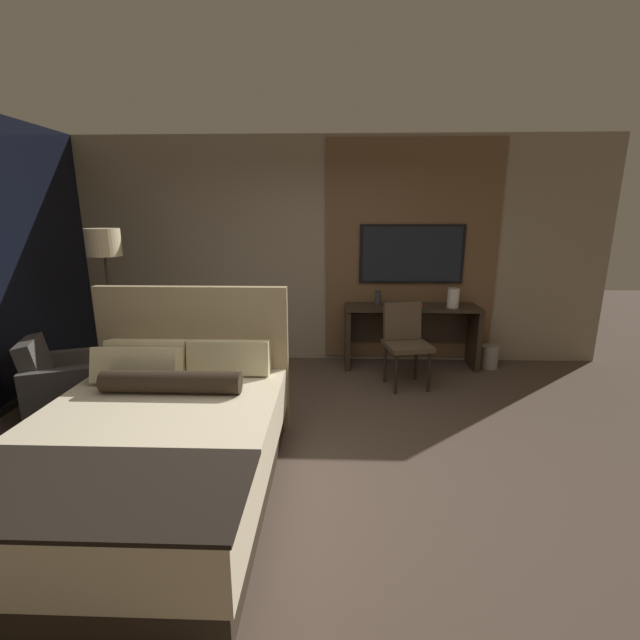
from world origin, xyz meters
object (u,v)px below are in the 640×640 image
at_px(desk_chair, 405,336).
at_px(armchair_by_window, 67,387).
at_px(bed, 153,446).
at_px(waste_bin, 489,357).
at_px(vase_short, 378,298).
at_px(floor_lamp, 105,256).
at_px(book, 412,304).
at_px(desk, 411,326).
at_px(tv, 412,254).
at_px(vase_tall, 453,298).

bearing_deg(desk_chair, armchair_by_window, -178.45).
height_order(bed, waste_bin, bed).
bearing_deg(bed, vase_short, 56.06).
bearing_deg(floor_lamp, bed, -57.38).
relative_size(vase_short, book, 0.72).
distance_m(bed, armchair_by_window, 1.80).
relative_size(desk_chair, vase_short, 5.15).
bearing_deg(armchair_by_window, waste_bin, -94.80).
height_order(book, waste_bin, book).
xyz_separation_m(desk, book, (0.01, -0.01, 0.28)).
height_order(armchair_by_window, floor_lamp, floor_lamp).
xyz_separation_m(desk, armchair_by_window, (-3.53, -1.43, -0.26)).
bearing_deg(armchair_by_window, book, -89.98).
bearing_deg(tv, armchair_by_window, -155.41).
height_order(floor_lamp, vase_tall, floor_lamp).
bearing_deg(waste_bin, desk_chair, -154.07).
relative_size(desk, floor_lamp, 0.94).
bearing_deg(desk_chair, floor_lamp, 171.93).
bearing_deg(tv, vase_tall, -31.07).
bearing_deg(vase_tall, bed, -136.45).
bearing_deg(bed, floor_lamp, 122.62).
bearing_deg(floor_lamp, desk_chair, 4.12).
xyz_separation_m(desk, floor_lamp, (-3.32, -0.83, 0.94)).
height_order(vase_short, book, vase_short).
height_order(desk, floor_lamp, floor_lamp).
xyz_separation_m(vase_tall, vase_short, (-0.89, 0.09, -0.03)).
xyz_separation_m(desk_chair, vase_short, (-0.25, 0.60, 0.31)).
relative_size(tv, vase_tall, 5.54).
height_order(armchair_by_window, book, book).
bearing_deg(vase_tall, tv, 148.93).
relative_size(desk, armchair_by_window, 1.82).
bearing_deg(desk_chair, tv, 65.84).
xyz_separation_m(desk_chair, floor_lamp, (-3.15, -0.23, 0.90)).
bearing_deg(armchair_by_window, desk_chair, -98.09).
distance_m(bed, desk, 3.41).
relative_size(desk, vase_short, 9.10).
bearing_deg(vase_tall, armchair_by_window, -161.62).
distance_m(floor_lamp, vase_tall, 3.90).
bearing_deg(desk, bed, -129.75).
bearing_deg(vase_short, waste_bin, -1.52).
distance_m(tv, armchair_by_window, 4.04).
bearing_deg(desk, book, -59.00).
xyz_separation_m(floor_lamp, waste_bin, (4.31, 0.79, -1.32)).
distance_m(book, waste_bin, 1.18).
bearing_deg(tv, waste_bin, -13.04).
bearing_deg(book, vase_tall, -10.69).
distance_m(tv, floor_lamp, 3.47).
height_order(desk_chair, vase_tall, vase_tall).
bearing_deg(bed, tv, 52.16).
bearing_deg(floor_lamp, tv, 17.07).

